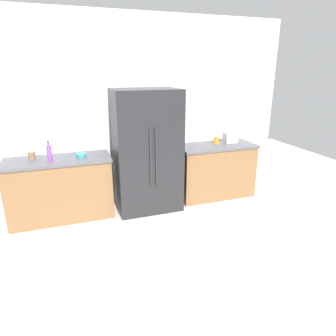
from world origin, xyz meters
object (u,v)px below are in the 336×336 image
(bottle_a, at_px, (49,153))
(cup_a, at_px, (216,140))
(toaster, at_px, (230,137))
(bowl_a, at_px, (81,155))
(refrigerator, at_px, (147,151))
(cup_b, at_px, (32,156))

(bottle_a, relative_size, cup_a, 2.58)
(toaster, height_order, bowl_a, toaster)
(refrigerator, bearing_deg, cup_a, 7.25)
(cup_b, bearing_deg, bottle_a, -29.74)
(toaster, relative_size, bottle_a, 0.79)
(bottle_a, xyz_separation_m, cup_a, (2.56, 0.18, -0.06))
(bottle_a, height_order, cup_a, bottle_a)
(bowl_a, bearing_deg, refrigerator, -3.20)
(toaster, distance_m, cup_b, 3.03)
(toaster, distance_m, cup_a, 0.24)
(bottle_a, bearing_deg, toaster, 2.94)
(refrigerator, height_order, bowl_a, refrigerator)
(cup_a, relative_size, bowl_a, 0.75)
(bottle_a, height_order, cup_b, bottle_a)
(cup_a, distance_m, cup_b, 2.79)
(toaster, xyz_separation_m, cup_a, (-0.24, 0.04, -0.03))
(cup_a, height_order, bowl_a, cup_a)
(cup_b, relative_size, bowl_a, 0.77)
(refrigerator, distance_m, cup_b, 1.57)
(refrigerator, bearing_deg, bottle_a, -178.94)
(cup_a, distance_m, bowl_a, 2.16)
(bottle_a, distance_m, bowl_a, 0.42)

